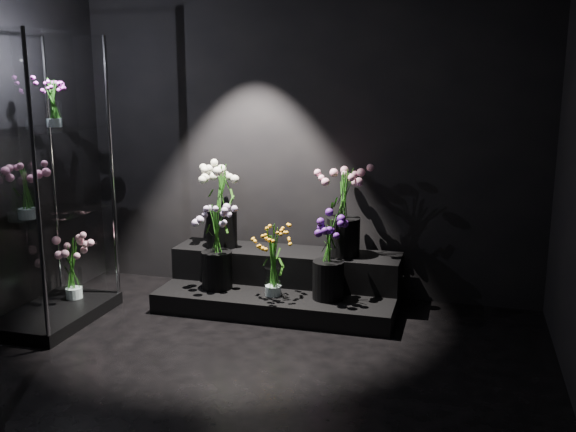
% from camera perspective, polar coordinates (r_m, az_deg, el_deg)
% --- Properties ---
extents(floor, '(4.00, 4.00, 0.00)m').
position_cam_1_polar(floor, '(4.01, -5.85, -15.41)').
color(floor, black).
rests_on(floor, ground).
extents(wall_back, '(4.00, 0.00, 4.00)m').
position_cam_1_polar(wall_back, '(5.48, 1.54, 7.44)').
color(wall_back, black).
rests_on(wall_back, floor).
extents(display_riser, '(1.92, 0.85, 0.43)m').
position_cam_1_polar(display_riser, '(5.38, -0.48, -5.96)').
color(display_riser, black).
rests_on(display_riser, floor).
extents(display_case, '(0.59, 0.99, 2.17)m').
position_cam_1_polar(display_case, '(5.11, -20.76, 2.78)').
color(display_case, black).
rests_on(display_case, floor).
extents(bouquet_orange_bells, '(0.33, 0.33, 0.56)m').
position_cam_1_polar(bouquet_orange_bells, '(5.05, -1.33, -3.98)').
color(bouquet_orange_bells, white).
rests_on(bouquet_orange_bells, display_riser).
extents(bouquet_lilac, '(0.47, 0.47, 0.69)m').
position_cam_1_polar(bouquet_lilac, '(5.23, -6.39, -2.30)').
color(bouquet_lilac, black).
rests_on(bouquet_lilac, display_riser).
extents(bouquet_purple, '(0.39, 0.39, 0.66)m').
position_cam_1_polar(bouquet_purple, '(4.97, 3.62, -3.48)').
color(bouquet_purple, black).
rests_on(bouquet_purple, display_riser).
extents(bouquet_cream_roses, '(0.44, 0.44, 0.70)m').
position_cam_1_polar(bouquet_cream_roses, '(5.48, -5.98, 1.38)').
color(bouquet_cream_roses, black).
rests_on(bouquet_cream_roses, display_riser).
extents(bouquet_pink_roses, '(0.39, 0.39, 0.71)m').
position_cam_1_polar(bouquet_pink_roses, '(5.21, 4.98, 0.74)').
color(bouquet_pink_roses, black).
rests_on(bouquet_pink_roses, display_riser).
extents(bouquet_case_pink, '(0.37, 0.37, 0.43)m').
position_cam_1_polar(bouquet_case_pink, '(5.01, -22.31, 2.30)').
color(bouquet_case_pink, white).
rests_on(bouquet_case_pink, display_case).
extents(bouquet_case_magenta, '(0.23, 0.23, 0.37)m').
position_cam_1_polar(bouquet_case_magenta, '(5.18, -20.19, 9.51)').
color(bouquet_case_magenta, white).
rests_on(bouquet_case_magenta, display_case).
extents(bouquet_case_base_pink, '(0.38, 0.38, 0.50)m').
position_cam_1_polar(bouquet_case_base_pink, '(5.45, -18.64, -4.30)').
color(bouquet_case_base_pink, white).
rests_on(bouquet_case_base_pink, display_case).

